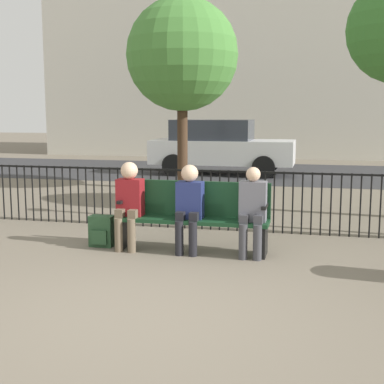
% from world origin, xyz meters
% --- Properties ---
extents(ground_plane, '(80.00, 80.00, 0.00)m').
position_xyz_m(ground_plane, '(0.00, 0.00, 0.00)').
color(ground_plane, '#706656').
extents(park_bench, '(2.02, 0.45, 0.92)m').
position_xyz_m(park_bench, '(0.00, 2.43, 0.50)').
color(park_bench, '#14381E').
rests_on(park_bench, ground).
extents(seated_person_0, '(0.34, 0.39, 1.18)m').
position_xyz_m(seated_person_0, '(-0.86, 2.30, 0.67)').
color(seated_person_0, brown).
rests_on(seated_person_0, ground).
extents(seated_person_1, '(0.34, 0.39, 1.16)m').
position_xyz_m(seated_person_1, '(-0.03, 2.30, 0.66)').
color(seated_person_1, black).
rests_on(seated_person_1, ground).
extents(seated_person_2, '(0.34, 0.39, 1.15)m').
position_xyz_m(seated_person_2, '(0.80, 2.30, 0.64)').
color(seated_person_2, '#3D3D42').
rests_on(seated_person_2, ground).
extents(backpack, '(0.33, 0.23, 0.43)m').
position_xyz_m(backpack, '(-1.27, 2.34, 0.21)').
color(backpack, '#284C2D').
rests_on(backpack, ground).
extents(fence_railing, '(9.01, 0.03, 0.95)m').
position_xyz_m(fence_railing, '(-0.02, 3.72, 0.56)').
color(fence_railing, black).
rests_on(fence_railing, ground).
extents(tree_1, '(2.60, 2.60, 4.46)m').
position_xyz_m(tree_1, '(-1.55, 7.91, 3.14)').
color(tree_1, '#422D1E').
rests_on(tree_1, ground).
extents(street_surface, '(24.00, 6.00, 0.01)m').
position_xyz_m(street_surface, '(0.00, 12.00, 0.00)').
color(street_surface, '#333335').
rests_on(street_surface, ground).
extents(parked_car_0, '(4.20, 1.94, 1.62)m').
position_xyz_m(parked_car_0, '(-1.27, 11.37, 0.84)').
color(parked_car_0, silver).
rests_on(parked_car_0, ground).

